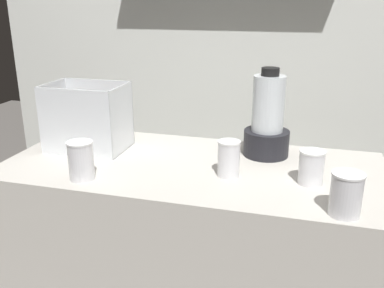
% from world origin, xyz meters
% --- Properties ---
extents(counter, '(1.40, 0.64, 0.90)m').
position_xyz_m(counter, '(0.00, 0.00, 0.45)').
color(counter, beige).
rests_on(counter, ground_plane).
extents(back_wall_unit, '(2.60, 0.24, 2.50)m').
position_xyz_m(back_wall_unit, '(-0.00, 0.77, 1.27)').
color(back_wall_unit, silver).
rests_on(back_wall_unit, ground_plane).
extents(carrot_display_bin, '(0.31, 0.21, 0.27)m').
position_xyz_m(carrot_display_bin, '(-0.46, 0.06, 0.98)').
color(carrot_display_bin, white).
rests_on(carrot_display_bin, counter).
extents(blender_pitcher, '(0.18, 0.18, 0.34)m').
position_xyz_m(blender_pitcher, '(0.25, 0.18, 1.03)').
color(blender_pitcher, black).
rests_on(blender_pitcher, counter).
extents(juice_cup_carrot_far_left, '(0.09, 0.09, 0.13)m').
position_xyz_m(juice_cup_carrot_far_left, '(-0.33, -0.23, 0.96)').
color(juice_cup_carrot_far_left, white).
rests_on(juice_cup_carrot_far_left, counter).
extents(juice_cup_beet_left, '(0.08, 0.08, 0.13)m').
position_xyz_m(juice_cup_beet_left, '(0.15, -0.07, 0.95)').
color(juice_cup_beet_left, white).
rests_on(juice_cup_beet_left, counter).
extents(juice_cup_beet_middle, '(0.09, 0.09, 0.12)m').
position_xyz_m(juice_cup_beet_middle, '(0.43, -0.06, 0.95)').
color(juice_cup_beet_middle, white).
rests_on(juice_cup_beet_middle, counter).
extents(juice_cup_pomegranate_right, '(0.09, 0.09, 0.13)m').
position_xyz_m(juice_cup_pomegranate_right, '(0.52, -0.26, 0.96)').
color(juice_cup_pomegranate_right, white).
rests_on(juice_cup_pomegranate_right, counter).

